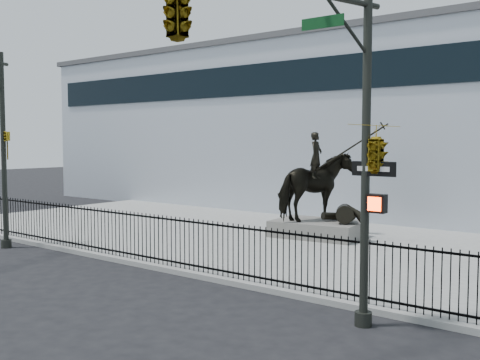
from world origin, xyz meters
The scene contains 7 objects.
ground centered at (0.00, 0.00, 0.00)m, with size 120.00×120.00×0.00m, color black.
plaza centered at (0.00, 7.00, 0.07)m, with size 30.00×12.00×0.15m, color gray.
building centered at (0.00, 20.00, 4.50)m, with size 44.00×14.00×9.00m, color silver.
picket_fence centered at (0.00, 1.25, 0.90)m, with size 22.10×0.10×1.50m.
statue_plinth centered at (1.16, 8.43, 0.46)m, with size 3.32×2.28×0.62m, color #5D5A55.
equestrian_statue centered at (1.23, 8.43, 2.08)m, with size 4.24×2.88×3.61m.
traffic_signal_right centered at (6.47, -2.00, 4.85)m, with size 2.17×6.86×7.00m.
Camera 1 is at (12.02, -10.45, 3.87)m, focal length 42.00 mm.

